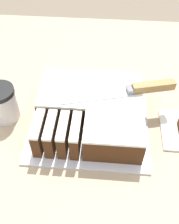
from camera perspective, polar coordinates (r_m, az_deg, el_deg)
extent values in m
cube|color=tan|center=(1.12, -1.72, -17.08)|extent=(1.40, 1.10, 0.93)
cube|color=silver|center=(0.71, 0.00, -2.26)|extent=(0.31, 0.29, 0.01)
cube|color=#472814|center=(0.72, 0.33, 2.75)|extent=(0.27, 0.15, 0.07)
cube|color=white|center=(0.69, 0.34, 5.02)|extent=(0.27, 0.15, 0.01)
cube|color=#472814|center=(0.63, 5.22, -5.55)|extent=(0.14, 0.10, 0.07)
cube|color=white|center=(0.60, 5.47, -3.35)|extent=(0.14, 0.10, 0.01)
cube|color=#472814|center=(0.65, -10.81, -4.72)|extent=(0.02, 0.09, 0.07)
cube|color=white|center=(0.62, -11.30, -2.54)|extent=(0.02, 0.09, 0.01)
cube|color=#472814|center=(0.64, -8.22, -4.93)|extent=(0.02, 0.09, 0.07)
cube|color=white|center=(0.61, -8.61, -2.74)|extent=(0.02, 0.09, 0.01)
cube|color=#472814|center=(0.64, -5.59, -5.13)|extent=(0.02, 0.09, 0.07)
cube|color=white|center=(0.61, -5.86, -2.93)|extent=(0.02, 0.09, 0.01)
cube|color=#472814|center=(0.63, -2.92, -5.33)|extent=(0.02, 0.09, 0.07)
cube|color=white|center=(0.60, -3.06, -3.12)|extent=(0.02, 0.09, 0.01)
cube|color=silver|center=(0.66, 1.64, 3.58)|extent=(0.18, 0.07, 0.00)
cube|color=slate|center=(0.68, 8.83, 4.74)|extent=(0.02, 0.03, 0.02)
cube|color=olive|center=(0.69, 13.77, 5.43)|extent=(0.11, 0.05, 0.02)
cylinder|color=white|center=(0.73, -18.34, 1.40)|extent=(0.08, 0.08, 0.09)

